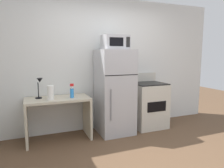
# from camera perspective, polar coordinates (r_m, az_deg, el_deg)

# --- Properties ---
(ground_plane) EXTENTS (12.00, 12.00, 0.00)m
(ground_plane) POSITION_cam_1_polar(r_m,az_deg,el_deg) (3.07, 9.92, -21.23)
(ground_plane) COLOR brown
(wall_back_white) EXTENTS (5.00, 0.10, 2.60)m
(wall_back_white) POSITION_cam_1_polar(r_m,az_deg,el_deg) (4.21, -1.92, 5.48)
(wall_back_white) COLOR silver
(wall_back_white) RESTS_ON ground
(desk) EXTENTS (1.09, 0.56, 0.75)m
(desk) POSITION_cam_1_polar(r_m,az_deg,el_deg) (3.76, -14.69, -7.22)
(desk) COLOR beige
(desk) RESTS_ON ground
(desk_lamp) EXTENTS (0.14, 0.12, 0.35)m
(desk_lamp) POSITION_cam_1_polar(r_m,az_deg,el_deg) (3.71, -19.44, -0.16)
(desk_lamp) COLOR black
(desk_lamp) RESTS_ON desk
(paper_towel_roll) EXTENTS (0.11, 0.11, 0.24)m
(paper_towel_roll) POSITION_cam_1_polar(r_m,az_deg,el_deg) (3.57, -16.67, -2.32)
(paper_towel_roll) COLOR white
(paper_towel_roll) RESTS_ON desk
(spray_bottle) EXTENTS (0.06, 0.06, 0.25)m
(spray_bottle) POSITION_cam_1_polar(r_m,az_deg,el_deg) (3.65, -11.03, -2.23)
(spray_bottle) COLOR #2D8CEA
(spray_bottle) RESTS_ON desk
(refrigerator) EXTENTS (0.64, 0.68, 1.59)m
(refrigerator) POSITION_cam_1_polar(r_m,az_deg,el_deg) (3.92, 0.72, -2.17)
(refrigerator) COLOR #B7B7BC
(refrigerator) RESTS_ON ground
(microwave) EXTENTS (0.46, 0.35, 0.26)m
(microwave) POSITION_cam_1_polar(r_m,az_deg,el_deg) (3.84, 0.87, 11.47)
(microwave) COLOR #B7B7BC
(microwave) RESTS_ON refrigerator
(oven_range) EXTENTS (0.66, 0.61, 1.10)m
(oven_range) POSITION_cam_1_polar(r_m,az_deg,el_deg) (4.36, 10.03, -5.63)
(oven_range) COLOR beige
(oven_range) RESTS_ON ground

